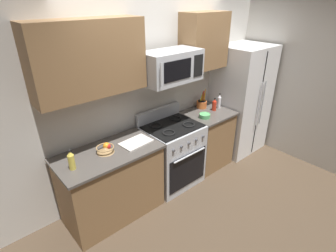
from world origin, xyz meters
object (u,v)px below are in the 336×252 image
(fruit_basket, at_px, (106,149))
(prep_bowl, at_px, (205,116))
(refrigerator, at_px, (240,100))
(bottle_vinegar, at_px, (219,101))
(utensil_crock, at_px, (202,104))
(bottle_oil, at_px, (71,160))
(range_oven, at_px, (172,154))
(cutting_board, at_px, (136,142))
(bottle_hot_sauce, at_px, (214,105))
(microwave, at_px, (171,66))

(fruit_basket, bearing_deg, prep_bowl, -4.01)
(refrigerator, xyz_separation_m, prep_bowl, (-1.00, -0.08, 0.03))
(bottle_vinegar, bearing_deg, refrigerator, -3.18)
(utensil_crock, bearing_deg, bottle_oil, -173.60)
(range_oven, xyz_separation_m, utensil_crock, (0.82, 0.20, 0.50))
(refrigerator, bearing_deg, utensil_crock, 163.65)
(bottle_oil, bearing_deg, cutting_board, 0.78)
(refrigerator, distance_m, bottle_hot_sauce, 0.68)
(refrigerator, relative_size, cutting_board, 4.89)
(bottle_hot_sauce, height_order, bottle_oil, bottle_oil)
(microwave, xyz_separation_m, utensil_crock, (0.82, 0.17, -0.76))
(refrigerator, distance_m, bottle_oil, 2.99)
(utensil_crock, height_order, cutting_board, utensil_crock)
(microwave, height_order, prep_bowl, microwave)
(prep_bowl, bearing_deg, utensil_crock, 49.05)
(microwave, relative_size, prep_bowl, 4.78)
(bottle_hot_sauce, distance_m, prep_bowl, 0.33)
(range_oven, relative_size, cutting_board, 2.91)
(cutting_board, height_order, bottle_vinegar, bottle_vinegar)
(refrigerator, relative_size, prep_bowl, 11.22)
(utensil_crock, relative_size, bottle_vinegar, 1.34)
(bottle_hot_sauce, distance_m, bottle_oil, 2.31)
(range_oven, distance_m, fruit_basket, 1.12)
(bottle_vinegar, relative_size, prep_bowl, 1.46)
(microwave, distance_m, bottle_oil, 1.61)
(fruit_basket, bearing_deg, microwave, 0.74)
(refrigerator, xyz_separation_m, microwave, (-1.56, 0.05, 0.82))
(fruit_basket, xyz_separation_m, bottle_vinegar, (2.02, -0.00, 0.07))
(cutting_board, relative_size, bottle_vinegar, 1.57)
(cutting_board, bearing_deg, refrigerator, 0.64)
(utensil_crock, height_order, prep_bowl, utensil_crock)
(utensil_crock, bearing_deg, bottle_hot_sauce, -73.49)
(range_oven, bearing_deg, prep_bowl, -9.61)
(refrigerator, distance_m, cutting_board, 2.19)
(microwave, distance_m, bottle_hot_sauce, 1.14)
(microwave, xyz_separation_m, fruit_basket, (-1.01, -0.01, -0.78))
(bottle_hot_sauce, xyz_separation_m, prep_bowl, (-0.32, -0.09, -0.06))
(microwave, relative_size, bottle_hot_sauce, 3.84)
(utensil_crock, xyz_separation_m, bottle_oil, (-2.25, -0.25, 0.04))
(microwave, bearing_deg, bottle_hot_sauce, -2.19)
(utensil_crock, distance_m, bottle_hot_sauce, 0.22)
(refrigerator, bearing_deg, range_oven, 179.36)
(fruit_basket, bearing_deg, utensil_crock, 5.78)
(range_oven, distance_m, microwave, 1.26)
(range_oven, bearing_deg, microwave, 90.02)
(bottle_hot_sauce, xyz_separation_m, bottle_vinegar, (0.14, 0.02, 0.02))
(refrigerator, height_order, bottle_hot_sauce, refrigerator)
(fruit_basket, xyz_separation_m, bottle_hot_sauce, (1.89, -0.02, 0.05))
(range_oven, relative_size, prep_bowl, 6.69)
(bottle_vinegar, bearing_deg, bottle_oil, -178.47)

